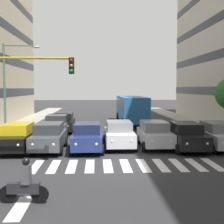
{
  "coord_description": "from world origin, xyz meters",
  "views": [
    {
      "loc": [
        1.48,
        15.68,
        3.9
      ],
      "look_at": [
        0.47,
        -4.34,
        2.39
      ],
      "focal_mm": 50.73,
      "sensor_mm": 36.0,
      "label": 1
    }
  ],
  "objects_px": {
    "car_2": "(155,134)",
    "car_3": "(119,134)",
    "car_4": "(87,137)",
    "car_row2_1": "(57,125)",
    "street_lamp_right": "(10,80)",
    "car_0": "(218,135)",
    "car_6": "(17,137)",
    "bus_behind_traffic": "(131,107)",
    "motorcycle_with_rider": "(24,184)",
    "car_row2_0": "(63,122)",
    "car_5": "(49,137)",
    "car_1": "(186,136)"
  },
  "relations": [
    {
      "from": "car_2",
      "to": "car_3",
      "type": "distance_m",
      "value": 2.34
    },
    {
      "from": "car_4",
      "to": "car_3",
      "type": "bearing_deg",
      "value": -156.27
    },
    {
      "from": "car_4",
      "to": "car_row2_1",
      "type": "height_order",
      "value": "same"
    },
    {
      "from": "street_lamp_right",
      "to": "car_row2_1",
      "type": "bearing_deg",
      "value": -161.72
    },
    {
      "from": "car_3",
      "to": "car_row2_1",
      "type": "distance_m",
      "value": 7.23
    },
    {
      "from": "car_0",
      "to": "car_4",
      "type": "relative_size",
      "value": 1.0
    },
    {
      "from": "car_2",
      "to": "car_6",
      "type": "xyz_separation_m",
      "value": [
        8.69,
        0.89,
        0.0
      ]
    },
    {
      "from": "car_3",
      "to": "bus_behind_traffic",
      "type": "bearing_deg",
      "value": -99.66
    },
    {
      "from": "motorcycle_with_rider",
      "to": "car_row2_0",
      "type": "bearing_deg",
      "value": -88.49
    },
    {
      "from": "car_5",
      "to": "car_row2_0",
      "type": "xyz_separation_m",
      "value": [
        -0.05,
        -8.38,
        0.0
      ]
    },
    {
      "from": "car_0",
      "to": "car_4",
      "type": "xyz_separation_m",
      "value": [
        8.37,
        0.04,
        0.0
      ]
    },
    {
      "from": "bus_behind_traffic",
      "to": "car_5",
      "type": "bearing_deg",
      "value": 65.13
    },
    {
      "from": "car_0",
      "to": "car_5",
      "type": "bearing_deg",
      "value": 0.17
    },
    {
      "from": "car_5",
      "to": "motorcycle_with_rider",
      "type": "relative_size",
      "value": 2.61
    },
    {
      "from": "car_2",
      "to": "car_3",
      "type": "relative_size",
      "value": 1.0
    },
    {
      "from": "car_4",
      "to": "car_6",
      "type": "relative_size",
      "value": 1.0
    },
    {
      "from": "car_row2_0",
      "to": "bus_behind_traffic",
      "type": "height_order",
      "value": "bus_behind_traffic"
    },
    {
      "from": "car_1",
      "to": "bus_behind_traffic",
      "type": "xyz_separation_m",
      "value": [
        1.83,
        -14.78,
        0.97
      ]
    },
    {
      "from": "car_0",
      "to": "car_3",
      "type": "height_order",
      "value": "same"
    },
    {
      "from": "car_4",
      "to": "bus_behind_traffic",
      "type": "height_order",
      "value": "bus_behind_traffic"
    },
    {
      "from": "car_2",
      "to": "car_row2_1",
      "type": "distance_m",
      "value": 8.99
    },
    {
      "from": "car_2",
      "to": "car_5",
      "type": "relative_size",
      "value": 1.0
    },
    {
      "from": "car_4",
      "to": "car_row2_0",
      "type": "bearing_deg",
      "value": -74.42
    },
    {
      "from": "car_1",
      "to": "car_2",
      "type": "bearing_deg",
      "value": -27.3
    },
    {
      "from": "car_row2_0",
      "to": "car_5",
      "type": "bearing_deg",
      "value": 89.68
    },
    {
      "from": "car_6",
      "to": "car_row2_1",
      "type": "distance_m",
      "value": 6.67
    },
    {
      "from": "street_lamp_right",
      "to": "car_0",
      "type": "bearing_deg",
      "value": 160.14
    },
    {
      "from": "car_3",
      "to": "car_row2_1",
      "type": "relative_size",
      "value": 1.0
    },
    {
      "from": "car_2",
      "to": "car_row2_0",
      "type": "bearing_deg",
      "value": -48.36
    },
    {
      "from": "car_3",
      "to": "car_4",
      "type": "relative_size",
      "value": 1.0
    },
    {
      "from": "car_0",
      "to": "car_3",
      "type": "bearing_deg",
      "value": -7.77
    },
    {
      "from": "car_row2_1",
      "to": "motorcycle_with_rider",
      "type": "bearing_deg",
      "value": 92.88
    },
    {
      "from": "car_0",
      "to": "street_lamp_right",
      "type": "height_order",
      "value": "street_lamp_right"
    },
    {
      "from": "car_1",
      "to": "car_2",
      "type": "height_order",
      "value": "same"
    },
    {
      "from": "street_lamp_right",
      "to": "bus_behind_traffic",
      "type": "bearing_deg",
      "value": -138.09
    },
    {
      "from": "car_4",
      "to": "car_1",
      "type": "bearing_deg",
      "value": 178.78
    },
    {
      "from": "car_0",
      "to": "car_5",
      "type": "distance_m",
      "value": 10.76
    },
    {
      "from": "car_row2_1",
      "to": "car_row2_0",
      "type": "bearing_deg",
      "value": -98.89
    },
    {
      "from": "car_0",
      "to": "car_4",
      "type": "distance_m",
      "value": 8.37
    },
    {
      "from": "car_2",
      "to": "car_0",
      "type": "bearing_deg",
      "value": 169.07
    },
    {
      "from": "car_row2_0",
      "to": "bus_behind_traffic",
      "type": "distance_m",
      "value": 9.24
    },
    {
      "from": "car_row2_1",
      "to": "motorcycle_with_rider",
      "type": "xyz_separation_m",
      "value": [
        -0.77,
        15.4,
        -0.24
      ]
    },
    {
      "from": "street_lamp_right",
      "to": "car_6",
      "type": "bearing_deg",
      "value": 108.33
    },
    {
      "from": "car_2",
      "to": "bus_behind_traffic",
      "type": "height_order",
      "value": "bus_behind_traffic"
    },
    {
      "from": "car_row2_0",
      "to": "car_3",
      "type": "bearing_deg",
      "value": 120.44
    },
    {
      "from": "car_2",
      "to": "bus_behind_traffic",
      "type": "xyz_separation_m",
      "value": [
        0.0,
        -13.83,
        0.97
      ]
    },
    {
      "from": "car_6",
      "to": "bus_behind_traffic",
      "type": "bearing_deg",
      "value": -120.56
    },
    {
      "from": "bus_behind_traffic",
      "to": "car_6",
      "type": "bearing_deg",
      "value": 59.44
    },
    {
      "from": "car_0",
      "to": "car_1",
      "type": "relative_size",
      "value": 1.0
    },
    {
      "from": "car_3",
      "to": "car_5",
      "type": "xyz_separation_m",
      "value": [
        4.45,
        0.89,
        0.0
      ]
    }
  ]
}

